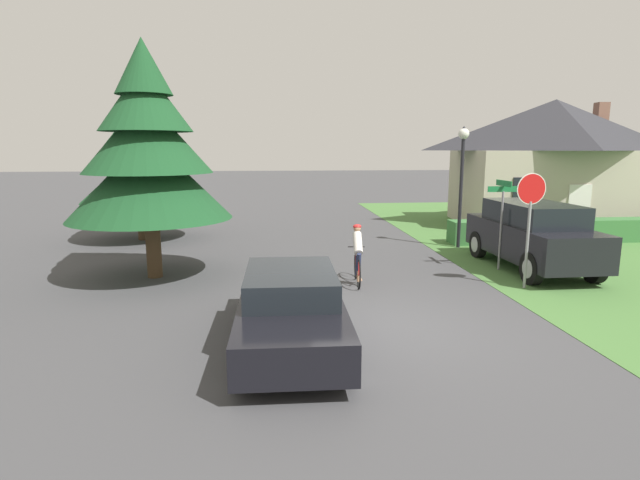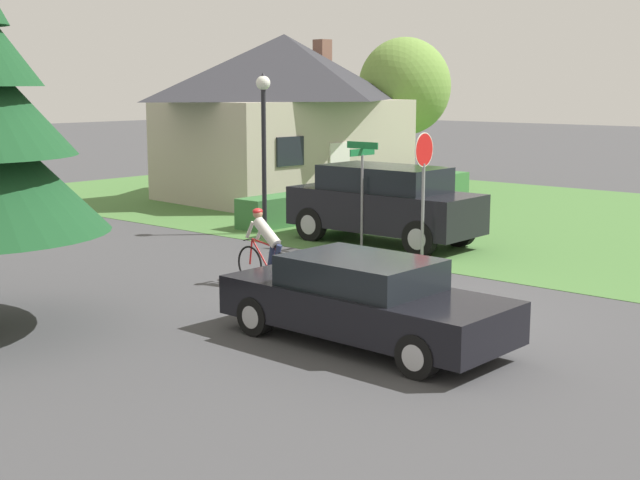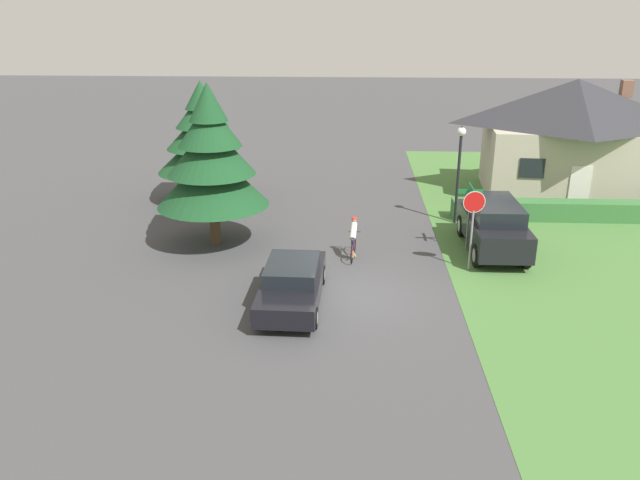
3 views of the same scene
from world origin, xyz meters
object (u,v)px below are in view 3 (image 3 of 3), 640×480
conifer_tall_far (203,137)px  street_name_sign (469,205)px  cyclist (353,239)px  cottage_house (571,136)px  sedan_left_lane (292,283)px  conifer_tall_near (211,159)px  street_lamp (460,155)px  stop_sign (473,214)px  parked_suv_right (493,225)px

conifer_tall_far → street_name_sign: bearing=-28.2°
cyclist → cottage_house: bearing=-43.2°
street_name_sign → conifer_tall_far: 12.81m
sedan_left_lane → conifer_tall_near: 6.66m
street_lamp → street_name_sign: street_lamp is taller
sedan_left_lane → stop_sign: 6.75m
cottage_house → cyclist: 14.05m
conifer_tall_far → conifer_tall_near: bearing=-74.0°
parked_suv_right → cyclist: bearing=100.9°
cottage_house → conifer_tall_far: conifer_tall_far is taller
cottage_house → street_name_sign: size_ratio=3.47×
stop_sign → street_lamp: (0.28, 5.14, 0.91)m
parked_suv_right → sedan_left_lane: bearing=124.3°
sedan_left_lane → stop_sign: bearing=-62.1°
sedan_left_lane → parked_suv_right: bearing=-54.1°
sedan_left_lane → conifer_tall_near: conifer_tall_near is taller
cyclist → conifer_tall_far: (-6.99, 7.00, 2.33)m
street_name_sign → conifer_tall_near: 9.69m
conifer_tall_far → parked_suv_right: bearing=-26.0°
parked_suv_right → conifer_tall_far: bearing=63.5°
cyclist → street_name_sign: 4.48m
parked_suv_right → stop_sign: stop_sign is taller
sedan_left_lane → stop_sign: stop_sign is taller
conifer_tall_far → sedan_left_lane: bearing=-64.7°
cottage_house → sedan_left_lane: cottage_house is taller
stop_sign → street_lamp: 5.23m
cottage_house → sedan_left_lane: (-12.27, -13.06, -2.22)m
parked_suv_right → street_lamp: street_lamp is taller
parked_suv_right → conifer_tall_near: bearing=88.9°
cyclist → street_lamp: street_lamp is taller
stop_sign → street_lamp: size_ratio=0.68×
stop_sign → conifer_tall_near: (-9.36, 2.05, 1.32)m
cyclist → conifer_tall_near: bearing=83.1°
sedan_left_lane → conifer_tall_near: size_ratio=0.75×
cyclist → conifer_tall_near: (-5.32, 1.16, 2.63)m
cyclist → conifer_tall_far: bearing=50.3°
parked_suv_right → stop_sign: size_ratio=1.69×
parked_suv_right → conifer_tall_near: conifer_tall_near is taller
conifer_tall_near → conifer_tall_far: (-1.67, 5.84, -0.30)m
sedan_left_lane → cyclist: bearing=-24.7°
parked_suv_right → stop_sign: 2.48m
street_lamp → cyclist: bearing=-135.4°
sedan_left_lane → street_lamp: (6.18, 8.12, 2.27)m
street_name_sign → conifer_tall_far: conifer_tall_far is taller
street_name_sign → cyclist: bearing=-167.0°
cottage_house → conifer_tall_near: bearing=-148.0°
cottage_house → cyclist: bearing=-133.6°
parked_suv_right → street_name_sign: size_ratio=1.88×
cyclist → stop_sign: size_ratio=0.60×
parked_suv_right → street_name_sign: 1.23m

